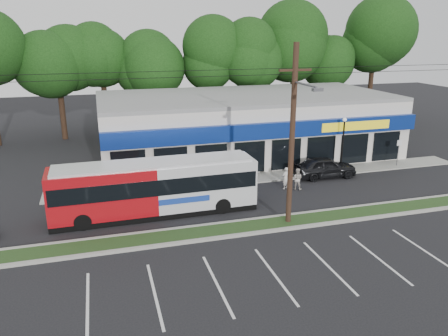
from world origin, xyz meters
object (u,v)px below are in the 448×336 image
object	(u,v)px
pedestrian_b	(297,179)
utility_pole	(290,131)
lamp_post	(343,138)
car_dark	(325,167)
pedestrian_a	(286,178)
sign_post	(399,148)
metrobus	(155,187)

from	to	relation	value
pedestrian_b	utility_pole	bearing A→B (deg)	92.81
lamp_post	car_dark	xyz separation A→B (m)	(-1.95, -0.95, -1.87)
lamp_post	pedestrian_b	bearing A→B (deg)	-151.25
pedestrian_a	pedestrian_b	xyz separation A→B (m)	(0.71, -0.34, -0.01)
lamp_post	pedestrian_a	distance (m)	6.60
car_dark	pedestrian_b	xyz separation A→B (m)	(-3.15, -1.85, -0.04)
sign_post	pedestrian_a	xyz separation A→B (m)	(-10.82, -2.24, -0.78)
pedestrian_a	pedestrian_b	world-z (taller)	pedestrian_a
utility_pole	pedestrian_b	distance (m)	7.54
utility_pole	sign_post	size ratio (longest dim) A/B	22.47
lamp_post	car_dark	world-z (taller)	lamp_post
metrobus	pedestrian_b	distance (m)	10.12
metrobus	car_dark	bearing A→B (deg)	13.64
utility_pole	pedestrian_a	xyz separation A→B (m)	(2.35, 5.41, -4.64)
utility_pole	pedestrian_b	size ratio (longest dim) A/B	32.88
pedestrian_b	pedestrian_a	bearing A→B (deg)	8.65
sign_post	pedestrian_b	size ratio (longest dim) A/B	1.46
lamp_post	sign_post	xyz separation A→B (m)	(5.00, -0.23, -1.12)
utility_pole	sign_post	distance (m)	15.71
sign_post	metrobus	size ratio (longest dim) A/B	0.18
utility_pole	sign_post	bearing A→B (deg)	30.15
utility_pole	metrobus	xyz separation A→B (m)	(-6.89, 3.57, -3.69)
metrobus	pedestrian_a	xyz separation A→B (m)	(9.25, 1.84, -0.94)
metrobus	pedestrian_a	size ratio (longest dim) A/B	7.82
lamp_post	pedestrian_a	size ratio (longest dim) A/B	2.74
lamp_post	pedestrian_b	size ratio (longest dim) A/B	2.79
sign_post	pedestrian_a	distance (m)	11.07
lamp_post	pedestrian_a	world-z (taller)	lamp_post
sign_post	pedestrian_b	distance (m)	10.46
pedestrian_b	sign_post	bearing A→B (deg)	-131.77
lamp_post	utility_pole	bearing A→B (deg)	-136.05
metrobus	pedestrian_a	distance (m)	9.47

